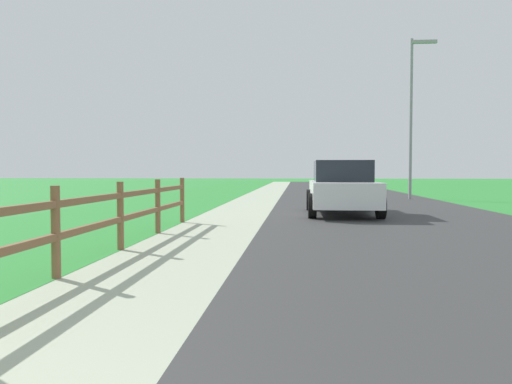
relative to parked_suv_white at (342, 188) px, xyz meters
name	(u,v)px	position (x,y,z in m)	size (l,w,h in m)	color
ground_plane	(280,197)	(-2.16, 9.40, -0.78)	(120.00, 120.00, 0.00)	#2E8935
road_asphalt	(349,196)	(1.34, 11.40, -0.78)	(7.00, 66.00, 0.01)	#363636
curb_concrete	(225,195)	(-5.16, 11.40, -0.78)	(6.00, 66.00, 0.01)	#AAB498
grass_verge	(197,195)	(-6.66, 11.40, -0.78)	(5.00, 66.00, 0.00)	#2E8935
rail_fence	(56,225)	(-4.18, -9.47, -0.14)	(0.11, 13.43, 1.12)	brown
parked_suv_white	(342,188)	(0.00, 0.00, 0.00)	(2.05, 4.59, 1.59)	white
street_lamp	(413,106)	(3.88, 8.37, 3.45)	(1.17, 0.20, 7.23)	gray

